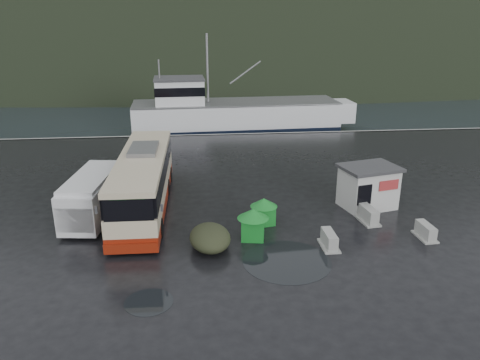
{
  "coord_description": "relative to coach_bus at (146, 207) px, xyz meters",
  "views": [
    {
      "loc": [
        -0.3,
        -23.22,
        10.72
      ],
      "look_at": [
        2.18,
        2.14,
        1.7
      ],
      "focal_mm": 35.0,
      "sensor_mm": 36.0,
      "label": 1
    }
  ],
  "objects": [
    {
      "name": "coach_bus",
      "position": [
        0.0,
        0.0,
        0.0
      ],
      "size": [
        3.19,
        12.17,
        3.43
      ],
      "primitive_type": null,
      "rotation": [
        0.0,
        0.0,
        -0.01
      ],
      "color": "beige",
      "rests_on": "ground"
    },
    {
      "name": "ground",
      "position": [
        3.38,
        -2.68,
        0.0
      ],
      "size": [
        160.0,
        160.0,
        0.0
      ],
      "primitive_type": "plane",
      "color": "black",
      "rests_on": "ground"
    },
    {
      "name": "waste_bin_left",
      "position": [
        6.61,
        -2.95,
        0.0
      ],
      "size": [
        1.26,
        1.26,
        1.47
      ],
      "primitive_type": null,
      "rotation": [
        0.0,
        0.0,
        0.22
      ],
      "color": "#168027",
      "rests_on": "ground"
    },
    {
      "name": "quay_edge",
      "position": [
        3.38,
        17.32,
        0.0
      ],
      "size": [
        160.0,
        0.6,
        1.5
      ],
      "primitive_type": "cube",
      "color": "#999993",
      "rests_on": "ground"
    },
    {
      "name": "waste_bin_right",
      "position": [
        5.82,
        -4.65,
        0.0
      ],
      "size": [
        1.34,
        1.34,
        1.61
      ],
      "primitive_type": null,
      "rotation": [
        0.0,
        0.0,
        -0.18
      ],
      "color": "#168027",
      "rests_on": "ground"
    },
    {
      "name": "dome_tent",
      "position": [
        3.62,
        -5.48,
        0.0
      ],
      "size": [
        2.22,
        2.94,
        1.09
      ],
      "primitive_type": null,
      "rotation": [
        0.0,
        0.0,
        0.09
      ],
      "color": "#2B301C",
      "rests_on": "ground"
    },
    {
      "name": "white_van",
      "position": [
        -2.66,
        -1.22,
        0.0
      ],
      "size": [
        2.79,
        6.28,
        2.54
      ],
      "primitive_type": null,
      "rotation": [
        0.0,
        0.0,
        -0.12
      ],
      "color": "silver",
      "rests_on": "ground"
    },
    {
      "name": "fishing_trawler",
      "position": [
        7.51,
        24.03,
        0.0
      ],
      "size": [
        26.11,
        6.84,
        10.35
      ],
      "primitive_type": null,
      "rotation": [
        0.0,
        0.0,
        0.05
      ],
      "color": "silver",
      "rests_on": "ground"
    },
    {
      "name": "jersey_barrier_a",
      "position": [
        9.4,
        -5.94,
        0.0
      ],
      "size": [
        0.79,
        1.56,
        0.78
      ],
      "primitive_type": null,
      "rotation": [
        0.0,
        0.0,
        0.01
      ],
      "color": "#999993",
      "rests_on": "ground"
    },
    {
      "name": "jersey_barrier_c",
      "position": [
        14.55,
        -5.45,
        0.0
      ],
      "size": [
        0.82,
        1.54,
        0.75
      ],
      "primitive_type": null,
      "rotation": [
        0.0,
        0.0,
        0.05
      ],
      "color": "#999993",
      "rests_on": "ground"
    },
    {
      "name": "jersey_barrier_b",
      "position": [
        12.34,
        -3.25,
        0.0
      ],
      "size": [
        1.02,
        1.75,
        0.84
      ],
      "primitive_type": null,
      "rotation": [
        0.0,
        0.0,
        0.11
      ],
      "color": "#999993",
      "rests_on": "ground"
    },
    {
      "name": "headland",
      "position": [
        13.38,
        247.32,
        0.0
      ],
      "size": [
        780.0,
        540.0,
        570.0
      ],
      "primitive_type": "ellipsoid",
      "color": "black",
      "rests_on": "ground"
    },
    {
      "name": "harbor_water",
      "position": [
        3.38,
        107.32,
        0.0
      ],
      "size": [
        300.0,
        180.0,
        0.02
      ],
      "primitive_type": "cube",
      "color": "black",
      "rests_on": "ground"
    },
    {
      "name": "puddles",
      "position": [
        5.98,
        -7.64,
        0.01
      ],
      "size": [
        9.1,
        5.72,
        0.01
      ],
      "color": "black",
      "rests_on": "ground"
    },
    {
      "name": "ticket_kiosk",
      "position": [
        13.02,
        -1.16,
        0.0
      ],
      "size": [
        3.69,
        3.13,
        2.5
      ],
      "primitive_type": null,
      "rotation": [
        0.0,
        0.0,
        0.24
      ],
      "color": "silver",
      "rests_on": "ground"
    }
  ]
}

